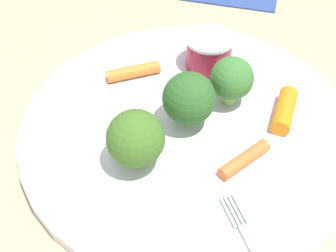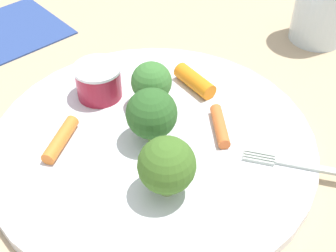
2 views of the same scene
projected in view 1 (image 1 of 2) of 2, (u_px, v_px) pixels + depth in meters
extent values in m
plane|color=tan|center=(187.00, 132.00, 0.42)|extent=(2.40, 2.40, 0.00)
cylinder|color=white|center=(188.00, 128.00, 0.41)|extent=(0.31, 0.31, 0.01)
cylinder|color=maroon|center=(209.00, 53.00, 0.45)|extent=(0.05, 0.05, 0.03)
cylinder|color=silver|center=(210.00, 39.00, 0.44)|extent=(0.05, 0.05, 0.00)
cylinder|color=#97C45E|center=(191.00, 121.00, 0.40)|extent=(0.01, 0.01, 0.01)
sphere|color=#2D5D26|center=(192.00, 101.00, 0.38)|extent=(0.05, 0.05, 0.05)
cylinder|color=#9AC46B|center=(229.00, 96.00, 0.42)|extent=(0.01, 0.01, 0.01)
sphere|color=#3C7633|center=(232.00, 78.00, 0.41)|extent=(0.04, 0.04, 0.04)
cylinder|color=#99B161|center=(137.00, 158.00, 0.37)|extent=(0.01, 0.01, 0.01)
sphere|color=#416C26|center=(136.00, 138.00, 0.35)|extent=(0.05, 0.05, 0.05)
cylinder|color=orange|center=(285.00, 110.00, 0.41)|extent=(0.02, 0.05, 0.02)
cylinder|color=orange|center=(244.00, 159.00, 0.37)|extent=(0.04, 0.05, 0.01)
cylinder|color=orange|center=(134.00, 72.00, 0.45)|extent=(0.05, 0.04, 0.01)
cube|color=#B1BCB1|center=(228.00, 213.00, 0.34)|extent=(0.02, 0.02, 0.00)
cube|color=#B1BCB1|center=(232.00, 211.00, 0.34)|extent=(0.02, 0.02, 0.00)
cube|color=#B1BCB1|center=(236.00, 210.00, 0.34)|extent=(0.02, 0.02, 0.00)
cube|color=#B1BCB1|center=(240.00, 209.00, 0.35)|extent=(0.02, 0.02, 0.00)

